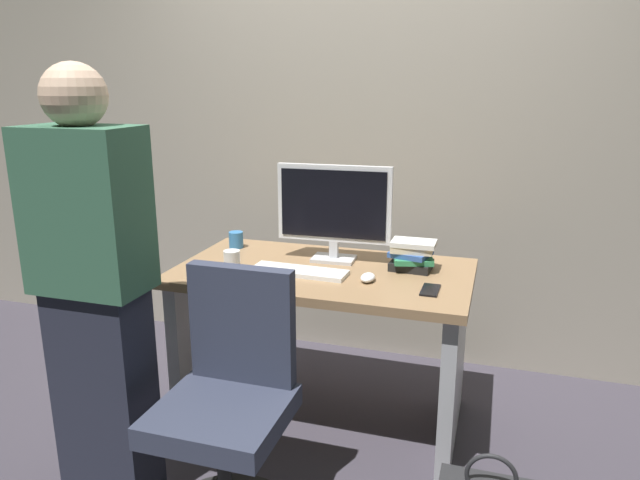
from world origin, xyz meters
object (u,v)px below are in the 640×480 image
desk (323,318)px  monitor (334,208)px  mouse (368,277)px  office_chair (229,415)px  cup_by_monitor (236,240)px  cell_phone (430,290)px  keyboard (299,271)px  cup_near_keyboard (232,262)px  person_at_desk (95,291)px  book_stack (412,255)px

desk → monitor: 0.52m
monitor → mouse: monitor is taller
desk → office_chair: office_chair is taller
mouse → office_chair: bearing=-118.0°
monitor → cup_by_monitor: 0.58m
cell_phone → mouse: bearing=171.9°
keyboard → cup_near_keyboard: size_ratio=4.23×
desk → keyboard: (-0.08, -0.09, 0.25)m
monitor → keyboard: 0.35m
person_at_desk → book_stack: 1.34m
keyboard → mouse: bearing=0.1°
mouse → cup_by_monitor: (-0.76, 0.31, 0.02)m
office_chair → mouse: 0.81m
person_at_desk → monitor: person_at_desk is taller
book_stack → desk: bearing=-163.0°
office_chair → cup_near_keyboard: office_chair is taller
person_at_desk → cup_near_keyboard: size_ratio=16.12×
desk → person_at_desk: 1.05m
monitor → book_stack: 0.42m
desk → cell_phone: 0.58m
mouse → cup_near_keyboard: (-0.60, -0.07, 0.03)m
keyboard → cup_near_keyboard: 0.30m
desk → person_at_desk: size_ratio=0.81×
person_at_desk → mouse: 1.09m
desk → office_chair: bearing=-98.8°
office_chair → person_at_desk: person_at_desk is taller
cell_phone → cup_near_keyboard: bearing=-177.8°
keyboard → cup_near_keyboard: (-0.29, -0.08, 0.04)m
office_chair → cup_near_keyboard: bearing=113.4°
desk → keyboard: 0.28m
monitor → keyboard: size_ratio=1.26×
mouse → book_stack: book_stack is taller
monitor → mouse: bearing=-47.8°
cup_by_monitor → office_chair: bearing=-66.9°
office_chair → monitor: monitor is taller
keyboard → book_stack: 0.51m
mouse → cup_by_monitor: size_ratio=1.21×
person_at_desk → mouse: (0.86, 0.66, -0.08)m
cell_phone → office_chair: bearing=-134.6°
person_at_desk → monitor: bearing=55.0°
desk → person_at_desk: bearing=-129.3°
keyboard → cup_by_monitor: size_ratio=5.19×
book_stack → cup_near_keyboard: bearing=-159.3°
desk → cell_phone: cell_phone is taller
office_chair → cell_phone: (0.62, 0.61, 0.32)m
desk → cup_near_keyboard: size_ratio=13.07×
keyboard → cell_phone: bearing=-3.0°
keyboard → cup_near_keyboard: cup_near_keyboard is taller
monitor → book_stack: monitor is taller
office_chair → cell_phone: bearing=44.8°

